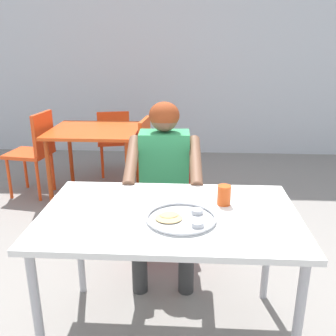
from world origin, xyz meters
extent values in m
cube|color=gray|center=(0.00, 0.00, -0.03)|extent=(12.00, 12.00, 0.05)
cube|color=silver|center=(0.00, 3.65, 1.70)|extent=(12.00, 0.12, 3.40)
cube|color=white|center=(-0.01, -0.01, 0.73)|extent=(1.29, 0.80, 0.03)
cylinder|color=#B2B2B7|center=(-0.60, -0.35, 0.36)|extent=(0.04, 0.04, 0.71)
cylinder|color=#B2B2B7|center=(0.57, -0.35, 0.36)|extent=(0.04, 0.04, 0.71)
cylinder|color=#B2B2B7|center=(-0.60, 0.33, 0.36)|extent=(0.04, 0.04, 0.71)
cylinder|color=#B2B2B7|center=(0.57, 0.33, 0.36)|extent=(0.04, 0.04, 0.71)
cylinder|color=#B7BABF|center=(0.05, -0.10, 0.75)|extent=(0.34, 0.34, 0.01)
torus|color=#B7BABF|center=(0.05, -0.10, 0.76)|extent=(0.34, 0.34, 0.01)
cylinder|color=#B2B5BA|center=(0.12, -0.16, 0.76)|extent=(0.06, 0.06, 0.02)
cylinder|color=#C65119|center=(0.12, -0.16, 0.77)|extent=(0.05, 0.05, 0.01)
cylinder|color=#B2B5BA|center=(0.12, -0.03, 0.76)|extent=(0.06, 0.06, 0.02)
cylinder|color=maroon|center=(0.12, -0.03, 0.77)|extent=(0.05, 0.05, 0.01)
ellipsoid|color=tan|center=(-0.01, -0.10, 0.76)|extent=(0.14, 0.13, 0.01)
ellipsoid|color=tan|center=(-0.01, -0.08, 0.76)|extent=(0.11, 0.10, 0.01)
cylinder|color=#D84C19|center=(0.27, 0.10, 0.80)|extent=(0.07, 0.07, 0.10)
cylinder|color=#593319|center=(0.27, 0.10, 0.83)|extent=(0.06, 0.06, 0.02)
cube|color=red|center=(-0.09, 0.81, 0.42)|extent=(0.42, 0.42, 0.04)
cube|color=red|center=(-0.10, 0.99, 0.63)|extent=(0.38, 0.05, 0.37)
cylinder|color=red|center=(0.08, 0.65, 0.20)|extent=(0.03, 0.03, 0.41)
cylinder|color=red|center=(-0.24, 0.64, 0.20)|extent=(0.03, 0.03, 0.41)
cylinder|color=red|center=(0.06, 0.98, 0.20)|extent=(0.03, 0.03, 0.41)
cylinder|color=red|center=(-0.26, 0.96, 0.20)|extent=(0.03, 0.03, 0.41)
cylinder|color=#343434|center=(0.08, 0.36, 0.22)|extent=(0.10, 0.10, 0.44)
cylinder|color=#343434|center=(0.07, 0.56, 0.48)|extent=(0.14, 0.40, 0.12)
cylinder|color=#343434|center=(-0.22, 0.35, 0.22)|extent=(0.10, 0.10, 0.44)
cylinder|color=#343434|center=(-0.23, 0.55, 0.48)|extent=(0.14, 0.40, 0.12)
cube|color=#339959|center=(-0.09, 0.76, 0.73)|extent=(0.35, 0.21, 0.49)
cylinder|color=brown|center=(0.12, 0.58, 0.83)|extent=(0.09, 0.46, 0.25)
cylinder|color=brown|center=(-0.29, 0.57, 0.83)|extent=(0.09, 0.46, 0.25)
sphere|color=brown|center=(-0.09, 0.76, 1.07)|extent=(0.19, 0.19, 0.19)
ellipsoid|color=maroon|center=(-0.09, 0.76, 1.09)|extent=(0.21, 0.20, 0.18)
cube|color=#E04C19|center=(-0.87, 1.92, 0.70)|extent=(0.88, 0.79, 0.03)
cylinder|color=#B33D14|center=(-1.25, 1.58, 0.34)|extent=(0.04, 0.04, 0.69)
cylinder|color=#B33D14|center=(-0.49, 1.58, 0.34)|extent=(0.04, 0.04, 0.69)
cylinder|color=#B33D14|center=(-1.25, 2.25, 0.34)|extent=(0.04, 0.04, 0.69)
cylinder|color=#B33D14|center=(-0.49, 2.25, 0.34)|extent=(0.04, 0.04, 0.69)
cube|color=#EA4719|center=(-1.57, 1.92, 0.45)|extent=(0.46, 0.44, 0.04)
cube|color=#EA4719|center=(-1.39, 1.89, 0.67)|extent=(0.09, 0.36, 0.42)
cylinder|color=#EA4719|center=(-1.76, 1.79, 0.22)|extent=(0.03, 0.03, 0.43)
cylinder|color=#EA4719|center=(-1.71, 2.09, 0.22)|extent=(0.03, 0.03, 0.43)
cylinder|color=#EA4719|center=(-1.43, 1.75, 0.22)|extent=(0.03, 0.03, 0.43)
cylinder|color=#EA4719|center=(-1.39, 2.04, 0.22)|extent=(0.03, 0.03, 0.43)
cube|color=#D74F19|center=(-0.17, 1.87, 0.44)|extent=(0.46, 0.45, 0.04)
cube|color=#D74F19|center=(-0.36, 1.89, 0.64)|extent=(0.08, 0.39, 0.38)
cylinder|color=#D74F19|center=(0.02, 2.01, 0.21)|extent=(0.03, 0.03, 0.42)
cylinder|color=#D74F19|center=(-0.02, 1.69, 0.21)|extent=(0.03, 0.03, 0.42)
cylinder|color=#D74F19|center=(-0.32, 2.05, 0.21)|extent=(0.03, 0.03, 0.42)
cylinder|color=#D74F19|center=(-0.35, 1.73, 0.21)|extent=(0.03, 0.03, 0.42)
cube|color=#ED4618|center=(-0.83, 2.65, 0.41)|extent=(0.47, 0.50, 0.04)
cube|color=#ED4618|center=(-0.79, 2.46, 0.61)|extent=(0.36, 0.12, 0.36)
cylinder|color=#ED4618|center=(-1.02, 2.79, 0.20)|extent=(0.03, 0.03, 0.39)
cylinder|color=#ED4618|center=(-0.73, 2.85, 0.20)|extent=(0.03, 0.03, 0.39)
cylinder|color=#ED4618|center=(-0.94, 2.45, 0.20)|extent=(0.03, 0.03, 0.39)
cylinder|color=#ED4618|center=(-0.65, 2.52, 0.20)|extent=(0.03, 0.03, 0.39)
camera|label=1|loc=(0.08, -1.72, 1.57)|focal=40.23mm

